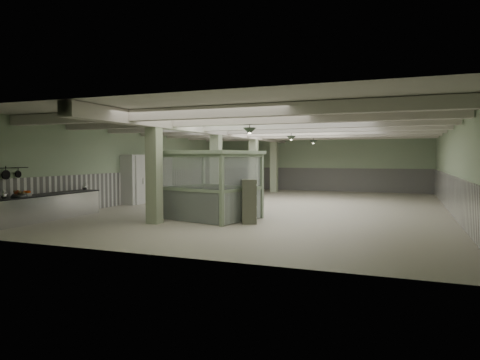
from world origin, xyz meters
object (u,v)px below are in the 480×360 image
(filing_cabinet, at_px, (249,201))
(guard_booth, at_px, (211,172))
(prep_counter, at_px, (38,208))
(walkin_cooler, at_px, (143,177))

(filing_cabinet, bearing_deg, guard_booth, 139.79)
(prep_counter, height_order, guard_booth, guard_booth)
(guard_booth, bearing_deg, prep_counter, -138.12)
(prep_counter, height_order, walkin_cooler, walkin_cooler)
(prep_counter, relative_size, walkin_cooler, 1.97)
(prep_counter, xyz_separation_m, filing_cabinet, (6.95, 2.20, 0.27))
(guard_booth, bearing_deg, filing_cabinet, -2.21)
(prep_counter, relative_size, filing_cabinet, 3.61)
(prep_counter, distance_m, filing_cabinet, 7.29)
(walkin_cooler, xyz_separation_m, filing_cabinet, (7.03, -4.34, -0.50))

